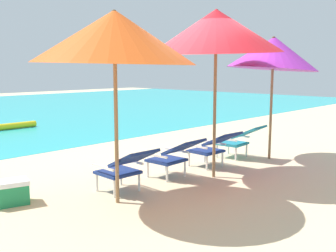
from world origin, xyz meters
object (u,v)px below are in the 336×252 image
object	(u,v)px
swim_buoy	(10,126)
beach_umbrella_right	(273,53)
lounge_chair_near_left	(174,154)
beach_umbrella_center	(216,31)
lounge_chair_far_right	(240,138)
beach_umbrella_left	(115,37)
lounge_chair_far_left	(125,166)
cooler_box	(9,192)
lounge_chair_near_right	(213,146)

from	to	relation	value
swim_buoy	beach_umbrella_right	size ratio (longest dim) A/B	0.66
lounge_chair_near_left	beach_umbrella_right	world-z (taller)	beach_umbrella_right
beach_umbrella_right	beach_umbrella_center	bearing A→B (deg)	179.98
beach_umbrella_right	lounge_chair_far_right	bearing A→B (deg)	130.37
lounge_chair_far_right	beach_umbrella_left	distance (m)	3.75
swim_buoy	beach_umbrella_right	distance (m)	7.86
lounge_chair_far_left	beach_umbrella_center	distance (m)	2.51
beach_umbrella_left	cooler_box	xyz separation A→B (m)	(-1.01, 0.96, -1.98)
beach_umbrella_right	swim_buoy	bearing A→B (deg)	103.82
lounge_chair_near_left	lounge_chair_near_right	xyz separation A→B (m)	(1.00, -0.02, 0.00)
lounge_chair_near_right	cooler_box	bearing A→B (deg)	167.25
lounge_chair_near_right	beach_umbrella_left	xyz separation A→B (m)	(-2.35, -0.20, 1.74)
beach_umbrella_center	cooler_box	world-z (taller)	beach_umbrella_center
lounge_chair_far_left	lounge_chair_near_right	world-z (taller)	same
beach_umbrella_left	beach_umbrella_center	bearing A→B (deg)	-5.27
lounge_chair_far_left	cooler_box	xyz separation A→B (m)	(-1.33, 0.76, -0.24)
lounge_chair_near_left	beach_umbrella_left	distance (m)	2.22
beach_umbrella_center	beach_umbrella_right	distance (m)	1.83
swim_buoy	lounge_chair_far_left	xyz separation A→B (m)	(-1.55, -7.01, 0.31)
lounge_chair_far_right	swim_buoy	bearing A→B (deg)	101.72
lounge_chair_near_right	beach_umbrella_left	world-z (taller)	beach_umbrella_left
swim_buoy	lounge_chair_near_right	world-z (taller)	lounge_chair_near_right
lounge_chair_near_right	cooler_box	distance (m)	3.46
beach_umbrella_center	beach_umbrella_right	world-z (taller)	beach_umbrella_center
lounge_chair_near_left	beach_umbrella_center	distance (m)	2.03
lounge_chair_near_left	beach_umbrella_left	xyz separation A→B (m)	(-1.36, -0.22, 1.74)
cooler_box	lounge_chair_far_right	bearing A→B (deg)	-9.12
lounge_chair_far_right	lounge_chair_near_right	bearing A→B (deg)	-175.92
beach_umbrella_right	cooler_box	world-z (taller)	beach_umbrella_right
cooler_box	swim_buoy	bearing A→B (deg)	65.32
lounge_chair_far_left	cooler_box	world-z (taller)	lounge_chair_far_left
beach_umbrella_right	cooler_box	bearing A→B (deg)	166.41
swim_buoy	lounge_chair_far_right	bearing A→B (deg)	-78.28
swim_buoy	beach_umbrella_left	distance (m)	7.73
lounge_chair_far_left	beach_umbrella_center	bearing A→B (deg)	-13.65
swim_buoy	lounge_chair_near_left	size ratio (longest dim) A/B	1.79
lounge_chair_near_left	lounge_chair_far_right	distance (m)	1.95
lounge_chair_far_right	cooler_box	size ratio (longest dim) A/B	1.69
swim_buoy	lounge_chair_near_left	world-z (taller)	lounge_chair_near_left
swim_buoy	lounge_chair_near_right	size ratio (longest dim) A/B	1.79
lounge_chair_far_left	beach_umbrella_left	world-z (taller)	beach_umbrella_left
lounge_chair_far_left	beach_umbrella_right	size ratio (longest dim) A/B	0.37
lounge_chair_far_left	lounge_chair_far_right	distance (m)	2.99
lounge_chair_far_left	beach_umbrella_right	bearing A→B (deg)	-6.41
lounge_chair_near_left	lounge_chair_far_right	size ratio (longest dim) A/B	0.97
lounge_chair_far_right	cooler_box	xyz separation A→B (m)	(-4.32, 0.69, -0.24)
lounge_chair_near_left	beach_umbrella_center	size ratio (longest dim) A/B	0.32
lounge_chair_far_left	lounge_chair_near_right	bearing A→B (deg)	-0.14
lounge_chair_far_left	cooler_box	distance (m)	1.54
lounge_chair_near_right	beach_umbrella_left	bearing A→B (deg)	-175.13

